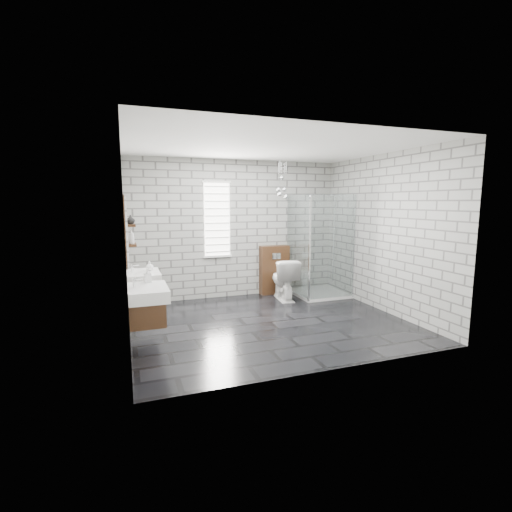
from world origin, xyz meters
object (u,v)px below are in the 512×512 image
cistern_panel (274,270)px  toilet (284,279)px  vanity_left (145,294)px  vanity_right (141,278)px  shower_enclosure (318,272)px

cistern_panel → toilet: cistern_panel is taller
cistern_panel → vanity_left: bearing=-139.4°
vanity_right → shower_enclosure: shower_enclosure is taller
cistern_panel → shower_enclosure: shower_enclosure is taller
vanity_right → cistern_panel: (2.68, 1.25, -0.26)m
vanity_left → toilet: 3.26m
vanity_right → shower_enclosure: bearing=12.1°
cistern_panel → toilet: 0.49m
vanity_right → cistern_panel: size_ratio=1.57×
vanity_left → toilet: vanity_left is taller
vanity_left → shower_enclosure: shower_enclosure is taller
vanity_left → shower_enclosure: 3.85m
shower_enclosure → toilet: shower_enclosure is taller
shower_enclosure → vanity_left: bearing=-152.4°
vanity_right → vanity_left: bearing=-90.0°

